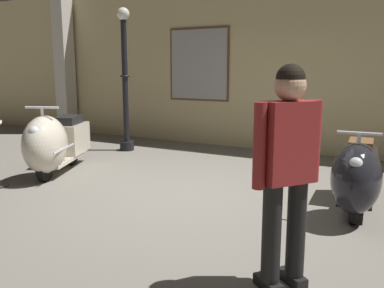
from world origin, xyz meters
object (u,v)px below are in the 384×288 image
Objects in this scene: scooter_1 at (357,175)px; visitor_0 at (287,163)px; lamppost at (125,82)px; scooter_0 at (54,143)px.

visitor_0 reaches higher than scooter_1.
scooter_1 is at bearing -21.11° from lamppost.
scooter_0 is 4.30m from scooter_1.
lamppost is (-0.22, 2.10, 0.86)m from scooter_0.
visitor_0 is at bearing -41.04° from lamppost.
scooter_0 is 1.11× the size of visitor_0.
visitor_0 reaches higher than scooter_0.
lamppost is 5.63m from visitor_0.
scooter_0 is 0.67× the size of lamppost.
scooter_1 is at bearing -60.58° from visitor_0.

